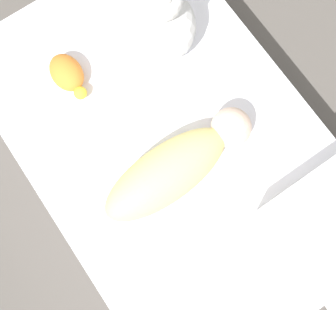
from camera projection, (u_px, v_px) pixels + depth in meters
ground_plane at (170, 158)px, 1.63m from camera, size 12.00×12.00×0.00m
bed_mattress at (170, 150)px, 1.52m from camera, size 1.27×0.83×0.23m
swaddled_baby at (177, 166)px, 1.32m from camera, size 0.17×0.49×0.14m
bunny_plush at (159, 21)px, 1.34m from camera, size 0.22×0.22×0.38m
turtle_plush at (68, 74)px, 1.41m from camera, size 0.16×0.09×0.08m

